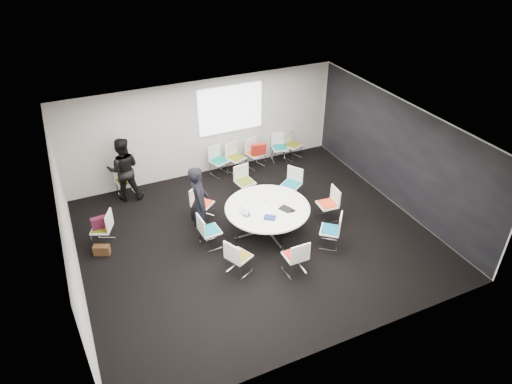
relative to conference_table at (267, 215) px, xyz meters
name	(u,v)px	position (x,y,z in m)	size (l,w,h in m)	color
room_shell	(259,187)	(-0.25, -0.07, 0.88)	(8.08, 7.08, 2.88)	black
conference_table	(267,215)	(0.00, 0.00, 0.00)	(2.02, 2.02, 0.73)	silver
projection_screen	(231,109)	(0.45, 3.39, 1.33)	(1.90, 0.03, 1.35)	white
chair_ring_a	(327,210)	(1.61, -0.15, -0.24)	(0.49, 0.50, 0.88)	silver
chair_ring_b	(291,190)	(1.23, 1.06, -0.24)	(0.63, 0.63, 0.88)	silver
chair_ring_c	(245,187)	(0.14, 1.70, -0.24)	(0.52, 0.51, 0.88)	silver
chair_ring_d	(203,209)	(-1.24, 1.18, -0.24)	(0.64, 0.64, 0.88)	silver
chair_ring_e	(210,237)	(-1.45, 0.06, -0.24)	(0.48, 0.49, 0.88)	silver
chair_ring_f	(239,263)	(-1.19, -1.04, -0.24)	(0.60, 0.61, 0.88)	silver
chair_ring_g	(295,262)	(-0.07, -1.53, -0.24)	(0.46, 0.45, 0.88)	silver
chair_ring_h	(330,236)	(1.11, -1.08, -0.24)	(0.64, 0.64, 0.88)	silver
chair_back_a	(219,166)	(-0.08, 3.09, -0.24)	(0.58, 0.57, 0.88)	silver
chair_back_b	(236,163)	(0.44, 3.06, -0.24)	(0.59, 0.58, 0.88)	silver
chair_back_c	(255,159)	(1.08, 3.07, -0.24)	(0.57, 0.57, 0.88)	silver
chair_back_d	(280,153)	(1.92, 3.10, -0.24)	(0.56, 0.55, 0.88)	silver
chair_back_e	(292,150)	(2.35, 3.10, -0.24)	(0.60, 0.59, 0.88)	silver
chair_spare_left	(104,234)	(-3.68, 1.17, -0.24)	(0.60, 0.60, 0.88)	silver
chair_person_back	(126,186)	(-2.79, 3.10, -0.24)	(0.51, 0.50, 0.88)	silver
person_main	(199,202)	(-1.48, 0.61, 0.40)	(0.67, 0.44, 1.84)	black
person_back	(124,169)	(-2.79, 2.93, 0.37)	(0.86, 0.67, 1.78)	black
laptop	(247,212)	(-0.53, 0.00, 0.23)	(0.37, 0.24, 0.03)	#333338
laptop_lid	(243,210)	(-0.64, -0.04, 0.34)	(0.30, 0.02, 0.22)	silver
notebook_black	(286,209)	(0.36, -0.26, 0.22)	(0.22, 0.30, 0.02)	black
tablet_folio	(270,218)	(-0.14, -0.41, 0.23)	(0.26, 0.20, 0.03)	navy
papers_right	(286,195)	(0.66, 0.29, 0.22)	(0.30, 0.21, 0.00)	silver
papers_front	(290,202)	(0.58, -0.05, 0.22)	(0.30, 0.21, 0.00)	silver
cup	(264,200)	(0.04, 0.26, 0.26)	(0.08, 0.08, 0.09)	white
phone	(293,211)	(0.46, -0.40, 0.22)	(0.14, 0.07, 0.01)	black
maroon_bag	(100,222)	(-3.69, 1.18, 0.10)	(0.40, 0.14, 0.28)	#431225
brown_bag	(102,250)	(-3.81, 0.81, -0.40)	(0.36, 0.16, 0.24)	#3E2613
red_jacket	(259,149)	(1.08, 2.84, 0.18)	(0.44, 0.10, 0.35)	#A31D14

